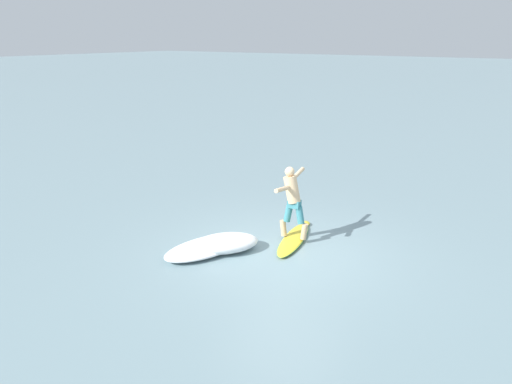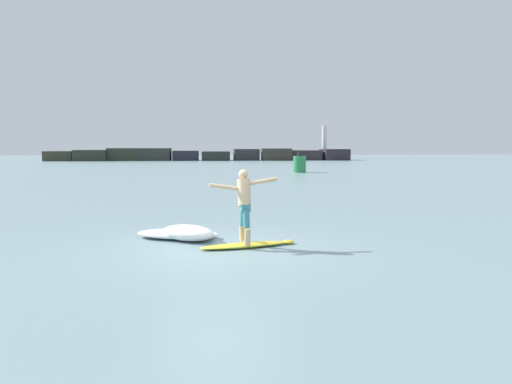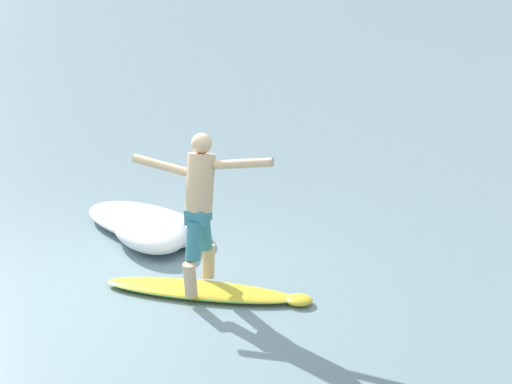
% 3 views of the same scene
% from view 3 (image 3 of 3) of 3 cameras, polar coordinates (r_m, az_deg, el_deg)
% --- Properties ---
extents(ground_plane, '(200.00, 200.00, 0.00)m').
position_cam_3_polar(ground_plane, '(9.15, -7.58, -6.35)').
color(ground_plane, '#79959C').
extents(surfboard, '(2.22, 0.99, 0.23)m').
position_cam_3_polar(surfboard, '(8.92, -3.51, -6.58)').
color(surfboard, yellow).
rests_on(surfboard, ground).
extents(surfer, '(1.51, 0.68, 1.61)m').
position_cam_3_polar(surfer, '(8.59, -3.76, -0.51)').
color(surfer, '#D4B084').
rests_on(surfer, surfboard).
extents(wave_foam_at_tail, '(1.62, 1.52, 0.36)m').
position_cam_3_polar(wave_foam_at_tail, '(10.23, -7.10, -2.45)').
color(wave_foam_at_tail, white).
rests_on(wave_foam_at_tail, ground).
extents(wave_foam_at_nose, '(2.16, 1.42, 0.21)m').
position_cam_3_polar(wave_foam_at_nose, '(10.64, -7.25, -2.06)').
color(wave_foam_at_nose, white).
rests_on(wave_foam_at_nose, ground).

